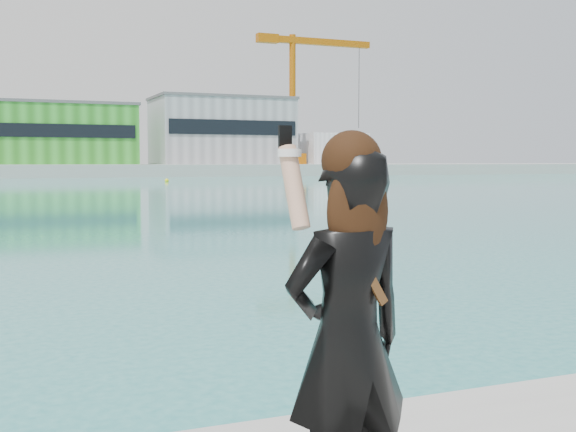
# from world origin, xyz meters

# --- Properties ---
(warehouse_green) EXTENTS (30.60, 16.36, 10.50)m
(warehouse_green) POSITION_xyz_m (8.00, 127.98, 7.26)
(warehouse_green) COLOR #2A8521
(warehouse_green) RESTS_ON far_quay
(warehouse_grey_right) EXTENTS (25.50, 15.35, 12.50)m
(warehouse_grey_right) POSITION_xyz_m (40.00, 127.98, 8.26)
(warehouse_grey_right) COLOR gray
(warehouse_grey_right) RESTS_ON far_quay
(ancillary_shed) EXTENTS (12.00, 10.00, 6.00)m
(ancillary_shed) POSITION_xyz_m (62.00, 126.00, 5.00)
(ancillary_shed) COLOR silver
(ancillary_shed) RESTS_ON far_quay
(dock_crane) EXTENTS (23.00, 4.00, 24.00)m
(dock_crane) POSITION_xyz_m (53.20, 122.00, 15.07)
(dock_crane) COLOR #C2610B
(dock_crane) RESTS_ON far_quay
(flagpole_right) EXTENTS (1.28, 0.16, 8.00)m
(flagpole_right) POSITION_xyz_m (22.09, 121.00, 6.54)
(flagpole_right) COLOR silver
(flagpole_right) RESTS_ON far_quay
(buoy_near) EXTENTS (0.50, 0.50, 0.50)m
(buoy_near) POSITION_xyz_m (19.31, 83.96, 0.00)
(buoy_near) COLOR #FFEB0D
(buoy_near) RESTS_ON ground
(woman) EXTENTS (0.68, 0.49, 1.84)m
(woman) POSITION_xyz_m (0.79, -0.48, 1.73)
(woman) COLOR black
(woman) RESTS_ON near_quay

